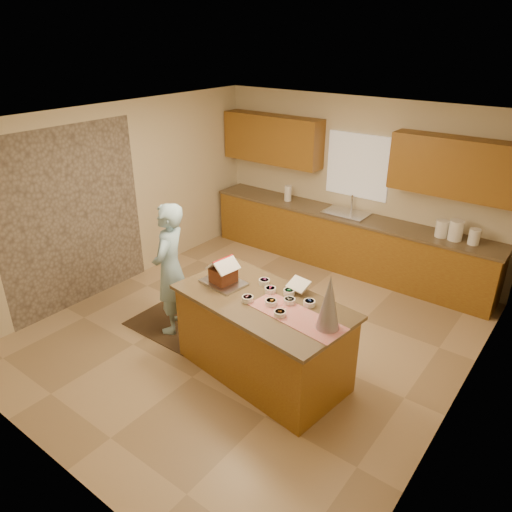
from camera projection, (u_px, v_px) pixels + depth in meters
name	position (u px, v px, depth m)	size (l,w,h in m)	color
floor	(253.00, 332.00, 6.30)	(5.50, 5.50, 0.00)	tan
ceiling	(252.00, 122.00, 5.14)	(5.50, 5.50, 0.00)	silver
wall_back	(357.00, 184.00, 7.70)	(5.50, 5.50, 0.00)	beige
wall_front	(38.00, 348.00, 3.74)	(5.50, 5.50, 0.00)	beige
wall_left	(119.00, 197.00, 7.09)	(5.50, 5.50, 0.00)	beige
wall_right	(470.00, 303.00, 4.35)	(5.50, 5.50, 0.00)	beige
stone_accent	(73.00, 219.00, 6.54)	(2.50, 2.50, 0.00)	gray
window_curtain	(358.00, 166.00, 7.55)	(1.05, 0.03, 1.00)	white
back_counter_base	(344.00, 242.00, 7.87)	(4.80, 0.60, 0.88)	olive
back_counter_top	(346.00, 215.00, 7.68)	(4.85, 0.63, 0.04)	brown
upper_cabinet_left	(272.00, 139.00, 8.18)	(1.85, 0.35, 0.80)	olive
upper_cabinet_right	(459.00, 168.00, 6.49)	(1.85, 0.35, 0.80)	olive
sink	(346.00, 216.00, 7.68)	(0.70, 0.45, 0.12)	silver
faucet	(352.00, 203.00, 7.74)	(0.03, 0.03, 0.28)	silver
island_base	(263.00, 339.00, 5.37)	(1.89, 0.94, 0.92)	olive
island_top	(263.00, 301.00, 5.17)	(1.97, 1.03, 0.04)	brown
table_runner	(297.00, 316.00, 4.86)	(1.05, 0.38, 0.01)	red
baking_tray	(224.00, 282.00, 5.48)	(0.48, 0.36, 0.03)	silver
cookbook	(298.00, 284.00, 5.27)	(0.23, 0.02, 0.19)	white
tinsel_tree	(329.00, 302.00, 4.55)	(0.23, 0.23, 0.58)	#A9A7B3
rug	(173.00, 326.00, 6.41)	(1.17, 0.76, 0.01)	black
boy	(170.00, 269.00, 6.02)	(0.63, 0.41, 1.73)	#8FB9CC
canister_a	(442.00, 229.00, 6.80)	(0.18, 0.18, 0.24)	white
canister_b	(456.00, 230.00, 6.68)	(0.20, 0.20, 0.29)	white
canister_c	(474.00, 237.00, 6.56)	(0.15, 0.15, 0.22)	white
paper_towel	(288.00, 193.00, 8.22)	(0.12, 0.12, 0.26)	white
gingerbread_house	(223.00, 273.00, 5.43)	(0.32, 0.33, 0.30)	maroon
candy_bowls	(277.00, 298.00, 5.14)	(0.78, 0.58, 0.06)	blue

